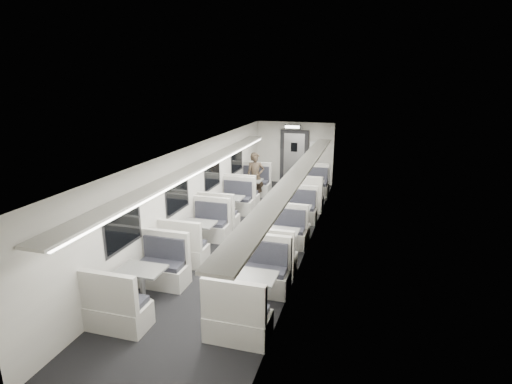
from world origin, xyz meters
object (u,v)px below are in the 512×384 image
Objects in this scene: booth_right_a at (310,192)px; passenger at (255,177)px; booth_right_b at (295,218)px; vestibule_door at (294,157)px; exit_sign at (292,127)px; booth_right_c at (281,244)px; booth_right_d at (252,293)px; booth_left_a at (249,190)px; booth_left_b at (229,209)px; booth_left_d at (143,286)px; booth_left_c at (198,236)px.

booth_right_a is 1.30× the size of passenger.
vestibule_door is at bearing 101.34° from booth_right_b.
passenger is 2.67× the size of exit_sign.
booth_right_d is (0.00, -2.33, 0.03)m from booth_right_c.
booth_left_a is 2.03m from booth_right_a.
exit_sign is (1.00, 2.29, 1.89)m from booth_left_a.
booth_left_b is at bearing 114.72° from booth_right_d.
exit_sign reaches higher than booth_right_b.
booth_right_b is at bearing 65.71° from booth_left_d.
booth_left_c is 2.00m from booth_right_c.
exit_sign reaches higher than booth_right_a.
booth_right_d is (2.00, 0.28, 0.01)m from booth_left_d.
vestibule_door is (0.80, 2.67, 0.21)m from passenger.
booth_left_b is at bearing -118.08° from passenger.
booth_right_d is 0.99× the size of vestibule_door.
exit_sign is at bearing 102.54° from booth_right_b.
booth_left_d is 0.98× the size of booth_right_d.
booth_left_b reaches higher than booth_left_d.
booth_right_d is (2.00, -6.36, -0.01)m from booth_left_a.
booth_left_c is at bearing -98.21° from vestibule_door.
booth_right_d reaches higher than booth_right_c.
booth_left_c is 4.95m from booth_right_a.
booth_left_a is at bearing -169.50° from booth_right_a.
booth_left_a is 1.10× the size of booth_right_b.
booth_right_b is (2.00, 4.43, -0.02)m from booth_left_d.
exit_sign is at bearing 117.55° from booth_right_a.
booth_right_d reaches higher than booth_right_b.
booth_right_c is 4.53m from passenger.
booth_right_a reaches higher than booth_right_d.
exit_sign is (0.80, 2.18, 1.45)m from passenger.
exit_sign is at bearing 66.39° from booth_left_a.
passenger reaches higher than booth_right_c.
booth_left_a is 1.04× the size of booth_left_b.
booth_left_d is 4.86m from booth_right_b.
booth_right_a reaches higher than booth_left_d.
booth_right_b is 1.01× the size of booth_right_c.
booth_right_c is 1.17× the size of passenger.
booth_right_d is at bearing -97.11° from passenger.
booth_right_c is (0.00, -4.39, -0.04)m from booth_right_a.
booth_right_b is 0.93× the size of vestibule_door.
booth_left_c is 4.29m from passenger.
booth_right_c is 3.13× the size of exit_sign.
booth_left_c is at bearing -90.00° from booth_left_b.
booth_left_d is 0.97× the size of vestibule_door.
booth_right_a is 2.69m from vestibule_door.
booth_left_b is 2.17m from passenger.
booth_left_a is 1.11× the size of booth_right_c.
vestibule_door is (1.00, 6.93, 0.68)m from booth_left_c.
vestibule_door is at bearing 81.79° from booth_left_c.
booth_left_a is at bearing 90.00° from booth_left_d.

